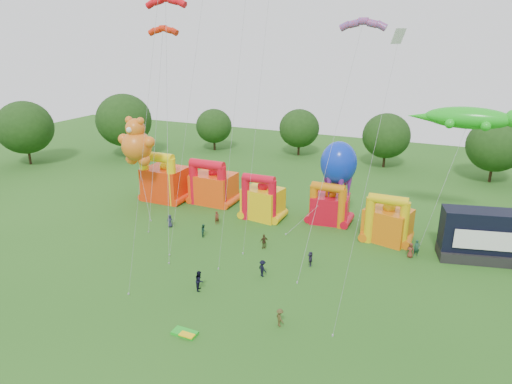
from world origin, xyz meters
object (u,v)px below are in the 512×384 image
at_px(bouncy_castle_0, 164,181).
at_px(stage_trailer, 485,236).
at_px(teddy_bear_kite, 140,167).
at_px(gecko_kite, 448,173).
at_px(spectator_0, 170,221).
at_px(octopus_kite, 325,190).
at_px(spectator_4, 264,242).
at_px(bouncy_castle_2, 262,201).

distance_m(bouncy_castle_0, stage_trailer, 41.04).
distance_m(teddy_bear_kite, gecko_kite, 37.26).
relative_size(bouncy_castle_0, gecko_kite, 0.48).
bearing_deg(spectator_0, octopus_kite, 10.23).
relative_size(bouncy_castle_0, octopus_kite, 0.70).
relative_size(spectator_0, spectator_4, 0.94).
bearing_deg(spectator_4, bouncy_castle_2, -109.01).
bearing_deg(octopus_kite, bouncy_castle_2, -171.35).
relative_size(bouncy_castle_0, bouncy_castle_2, 1.19).
distance_m(bouncy_castle_0, teddy_bear_kite, 6.13).
height_order(spectator_0, spectator_4, spectator_4).
height_order(bouncy_castle_2, teddy_bear_kite, teddy_bear_kite).
distance_m(stage_trailer, gecko_kite, 7.78).
xyz_separation_m(spectator_0, spectator_4, (12.90, -0.80, 0.05)).
xyz_separation_m(gecko_kite, spectator_0, (-30.41, -9.95, -7.09)).
distance_m(bouncy_castle_2, teddy_bear_kite, 16.38).
xyz_separation_m(bouncy_castle_0, gecko_kite, (36.65, 1.97, 5.15)).
relative_size(bouncy_castle_2, spectator_0, 3.82).
xyz_separation_m(bouncy_castle_0, octopus_kite, (23.18, 0.55, 1.83)).
distance_m(teddy_bear_kite, octopus_kite, 23.81).
bearing_deg(bouncy_castle_2, stage_trailer, -2.55).
bearing_deg(octopus_kite, teddy_bear_kite, -166.35).
bearing_deg(stage_trailer, octopus_kite, 172.57).
bearing_deg(bouncy_castle_2, spectator_4, -65.27).
distance_m(bouncy_castle_0, spectator_0, 10.32).
height_order(octopus_kite, spectator_0, octopus_kite).
bearing_deg(teddy_bear_kite, gecko_kite, 10.88).
relative_size(bouncy_castle_0, spectator_4, 4.28).
height_order(gecko_kite, spectator_4, gecko_kite).
bearing_deg(stage_trailer, gecko_kite, 139.30).
height_order(gecko_kite, octopus_kite, gecko_kite).
relative_size(octopus_kite, spectator_4, 6.10).
xyz_separation_m(octopus_kite, spectator_4, (-4.04, -9.33, -3.72)).
bearing_deg(teddy_bear_kite, bouncy_castle_0, 91.16).
bearing_deg(spectator_4, gecko_kite, 167.82).
height_order(stage_trailer, spectator_0, stage_trailer).
xyz_separation_m(teddy_bear_kite, spectator_0, (6.14, -2.93, -5.40)).
distance_m(bouncy_castle_2, octopus_kite, 8.19).
xyz_separation_m(bouncy_castle_0, spectator_4, (19.14, -8.79, -1.90)).
distance_m(octopus_kite, spectator_0, 19.34).
xyz_separation_m(bouncy_castle_2, spectator_0, (-9.15, -7.35, -1.54)).
relative_size(stage_trailer, octopus_kite, 0.88).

